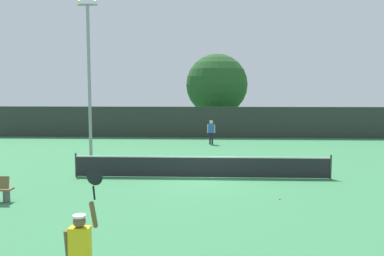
{
  "coord_description": "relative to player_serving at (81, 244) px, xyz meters",
  "views": [
    {
      "loc": [
        0.32,
        -17.82,
        3.93
      ],
      "look_at": [
        -0.61,
        4.25,
        1.83
      ],
      "focal_mm": 37.85,
      "sensor_mm": 36.0,
      "label": 1
    }
  ],
  "objects": [
    {
      "name": "perimeter_fence",
      "position": [
        2.03,
        25.93,
        0.17
      ],
      "size": [
        35.37,
        0.12,
        2.53
      ],
      "primitive_type": "cube",
      "color": "#2D332D",
      "rests_on": "ground"
    },
    {
      "name": "player_serving",
      "position": [
        0.0,
        0.0,
        0.0
      ],
      "size": [
        0.68,
        0.39,
        2.5
      ],
      "color": "yellow",
      "rests_on": "ground"
    },
    {
      "name": "parked_car_near",
      "position": [
        -6.08,
        33.97,
        -0.32
      ],
      "size": [
        2.24,
        4.34,
        1.69
      ],
      "rotation": [
        0.0,
        0.0,
        0.08
      ],
      "color": "navy",
      "rests_on": "ground"
    },
    {
      "name": "light_pole",
      "position": [
        -4.49,
        15.82,
        3.94
      ],
      "size": [
        1.18,
        0.28,
        8.93
      ],
      "color": "gray",
      "rests_on": "ground"
    },
    {
      "name": "tennis_ball",
      "position": [
        4.9,
        7.2,
        -1.06
      ],
      "size": [
        0.07,
        0.07,
        0.07
      ],
      "primitive_type": "sphere",
      "color": "#CCE033",
      "rests_on": "ground"
    },
    {
      "name": "tennis_net",
      "position": [
        2.03,
        10.72,
        -0.58
      ],
      "size": [
        11.47,
        0.08,
        1.07
      ],
      "color": "#232328",
      "rests_on": "ground"
    },
    {
      "name": "ground_plane",
      "position": [
        2.03,
        10.72,
        -1.1
      ],
      "size": [
        120.0,
        120.0,
        0.0
      ],
      "primitive_type": "plane",
      "color": "#387F4C"
    },
    {
      "name": "player_receiving",
      "position": [
        2.51,
        21.8,
        -0.06
      ],
      "size": [
        0.57,
        0.25,
        1.69
      ],
      "rotation": [
        0.0,
        0.0,
        3.14
      ],
      "color": "blue",
      "rests_on": "ground"
    },
    {
      "name": "large_tree",
      "position": [
        3.08,
        31.54,
        3.27
      ],
      "size": [
        5.83,
        5.83,
        7.3
      ],
      "color": "brown",
      "rests_on": "ground"
    }
  ]
}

